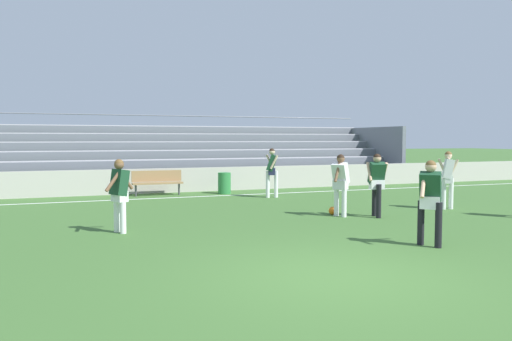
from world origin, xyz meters
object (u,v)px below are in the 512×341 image
player_dark_dropping_back (377,179)px  bench_near_bin (157,180)px  player_dark_wide_left (272,168)px  bleacher_stand (114,154)px  player_white_pressing_high (448,175)px  player_white_challenging (340,180)px  soccer_ball (333,211)px  trash_bin (224,183)px  player_dark_deep_cover (119,189)px  player_dark_on_ball (430,195)px

player_dark_dropping_back → bench_near_bin: bearing=122.4°
player_dark_dropping_back → player_dark_wide_left: 5.08m
bleacher_stand → player_white_pressing_high: size_ratio=15.72×
player_white_challenging → player_dark_dropping_back: size_ratio=0.99×
bench_near_bin → player_white_challenging: player_white_challenging is taller
player_dark_dropping_back → soccer_ball: 1.45m
soccer_ball → bleacher_stand: bearing=114.6°
bleacher_stand → soccer_ball: 11.60m
player_dark_wide_left → soccer_ball: (0.01, -4.25, -0.92)m
trash_bin → player_dark_wide_left: bearing=-56.3°
soccer_ball → player_dark_deep_cover: bearing=-173.6°
bleacher_stand → player_white_pressing_high: bearing=-51.7°
player_dark_dropping_back → player_dark_on_ball: 3.58m
trash_bin → player_white_challenging: 6.51m
player_white_pressing_high → bleacher_stand: bearing=128.3°
bench_near_bin → player_dark_on_ball: size_ratio=1.09×
player_dark_deep_cover → player_dark_wide_left: bearing=40.9°
bleacher_stand → player_dark_on_ball: (4.54, -14.63, -0.44)m
player_dark_wide_left → player_white_pressing_high: player_dark_wide_left is taller
player_white_challenging → soccer_ball: bearing=96.4°
player_white_pressing_high → trash_bin: bearing=127.7°
bench_near_bin → soccer_ball: (3.64, -6.36, -0.44)m
player_dark_deep_cover → player_dark_on_ball: (5.39, -3.52, 0.02)m
player_dark_wide_left → player_white_pressing_high: bearing=-50.8°
bench_near_bin → player_dark_wide_left: 4.22m
soccer_ball → player_dark_on_ball: bearing=-93.5°
bench_near_bin → bleacher_stand: bearing=105.6°
bleacher_stand → player_dark_on_ball: 15.32m
bleacher_stand → player_dark_wide_left: 7.86m
bleacher_stand → player_white_challenging: bleacher_stand is taller
player_dark_on_ball → soccer_ball: player_dark_on_ball is taller
player_white_pressing_high → player_dark_on_ball: bearing=-135.0°
bleacher_stand → player_white_challenging: bearing=-65.9°
player_dark_dropping_back → player_dark_on_ball: size_ratio=1.01×
trash_bin → player_white_pressing_high: player_white_pressing_high is taller
bleacher_stand → player_white_challenging: (4.83, -10.81, -0.44)m
bench_near_bin → player_dark_wide_left: size_ratio=1.05×
player_white_pressing_high → player_white_challenging: bearing=-178.6°
player_dark_wide_left → player_white_pressing_high: size_ratio=1.02×
bleacher_stand → player_dark_deep_cover: (-0.85, -11.11, -0.46)m
player_dark_deep_cover → trash_bin: bearing=56.3°
trash_bin → player_white_challenging: (1.23, -6.36, 0.58)m
player_dark_wide_left → bleacher_stand: bearing=127.5°
bench_near_bin → player_white_pressing_high: (7.30, -6.60, 0.46)m
player_white_challenging → player_white_pressing_high: player_white_pressing_high is taller
player_white_challenging → player_dark_wide_left: size_ratio=0.96×
trash_bin → player_dark_wide_left: (1.19, -1.78, 0.64)m
player_dark_wide_left → player_white_challenging: bearing=-89.4°
bleacher_stand → player_dark_deep_cover: 11.15m
bleacher_stand → trash_bin: 5.81m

